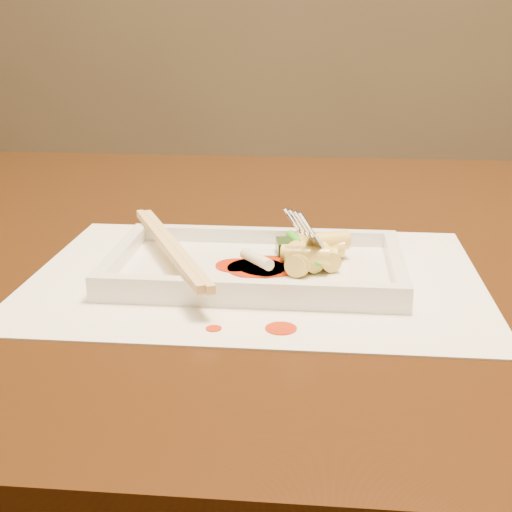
# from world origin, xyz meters

# --- Properties ---
(table) EXTENTS (1.40, 0.90, 0.75)m
(table) POSITION_xyz_m (0.00, 0.00, 0.65)
(table) COLOR black
(table) RESTS_ON ground
(placemat) EXTENTS (0.40, 0.30, 0.00)m
(placemat) POSITION_xyz_m (-0.03, -0.14, 0.75)
(placemat) COLOR white
(placemat) RESTS_ON table
(sauce_splatter_a) EXTENTS (0.02, 0.02, 0.00)m
(sauce_splatter_a) POSITION_xyz_m (0.00, -0.25, 0.75)
(sauce_splatter_a) COLOR red
(sauce_splatter_a) RESTS_ON placemat
(sauce_splatter_b) EXTENTS (0.01, 0.01, 0.00)m
(sauce_splatter_b) POSITION_xyz_m (-0.05, -0.26, 0.75)
(sauce_splatter_b) COLOR red
(sauce_splatter_b) RESTS_ON placemat
(plate_base) EXTENTS (0.26, 0.16, 0.01)m
(plate_base) POSITION_xyz_m (-0.03, -0.14, 0.76)
(plate_base) COLOR white
(plate_base) RESTS_ON placemat
(plate_rim_far) EXTENTS (0.26, 0.01, 0.01)m
(plate_rim_far) POSITION_xyz_m (-0.03, -0.06, 0.77)
(plate_rim_far) COLOR white
(plate_rim_far) RESTS_ON plate_base
(plate_rim_near) EXTENTS (0.26, 0.01, 0.01)m
(plate_rim_near) POSITION_xyz_m (-0.03, -0.21, 0.77)
(plate_rim_near) COLOR white
(plate_rim_near) RESTS_ON plate_base
(plate_rim_left) EXTENTS (0.01, 0.14, 0.01)m
(plate_rim_left) POSITION_xyz_m (-0.15, -0.14, 0.77)
(plate_rim_left) COLOR white
(plate_rim_left) RESTS_ON plate_base
(plate_rim_right) EXTENTS (0.01, 0.14, 0.01)m
(plate_rim_right) POSITION_xyz_m (0.10, -0.14, 0.77)
(plate_rim_right) COLOR white
(plate_rim_right) RESTS_ON plate_base
(veg_piece) EXTENTS (0.04, 0.03, 0.01)m
(veg_piece) POSITION_xyz_m (0.01, -0.10, 0.77)
(veg_piece) COLOR black
(veg_piece) RESTS_ON plate_base
(scallion_white) EXTENTS (0.03, 0.04, 0.01)m
(scallion_white) POSITION_xyz_m (-0.03, -0.15, 0.77)
(scallion_white) COLOR #EAEACC
(scallion_white) RESTS_ON plate_base
(scallion_green) EXTENTS (0.04, 0.08, 0.01)m
(scallion_green) POSITION_xyz_m (0.01, -0.12, 0.77)
(scallion_green) COLOR green
(scallion_green) RESTS_ON plate_base
(chopstick_a) EXTENTS (0.11, 0.22, 0.01)m
(chopstick_a) POSITION_xyz_m (-0.11, -0.14, 0.78)
(chopstick_a) COLOR #E4B772
(chopstick_a) RESTS_ON plate_rim_near
(chopstick_b) EXTENTS (0.11, 0.22, 0.01)m
(chopstick_b) POSITION_xyz_m (-0.10, -0.14, 0.78)
(chopstick_b) COLOR #E4B772
(chopstick_b) RESTS_ON plate_rim_near
(fork) EXTENTS (0.09, 0.10, 0.14)m
(fork) POSITION_xyz_m (0.04, -0.12, 0.83)
(fork) COLOR silver
(fork) RESTS_ON plate_base
(sauce_blob_0) EXTENTS (0.05, 0.05, 0.00)m
(sauce_blob_0) POSITION_xyz_m (-0.03, -0.14, 0.76)
(sauce_blob_0) COLOR red
(sauce_blob_0) RESTS_ON plate_base
(sauce_blob_1) EXTENTS (0.06, 0.06, 0.00)m
(sauce_blob_1) POSITION_xyz_m (-0.02, -0.14, 0.76)
(sauce_blob_1) COLOR red
(sauce_blob_1) RESTS_ON plate_base
(sauce_blob_2) EXTENTS (0.04, 0.04, 0.00)m
(sauce_blob_2) POSITION_xyz_m (-0.05, -0.14, 0.76)
(sauce_blob_2) COLOR red
(sauce_blob_2) RESTS_ON plate_base
(rice_cake_0) EXTENTS (0.03, 0.04, 0.02)m
(rice_cake_0) POSITION_xyz_m (0.03, -0.13, 0.77)
(rice_cake_0) COLOR #F6E572
(rice_cake_0) RESTS_ON plate_base
(rice_cake_1) EXTENTS (0.05, 0.02, 0.02)m
(rice_cake_1) POSITION_xyz_m (0.02, -0.13, 0.77)
(rice_cake_1) COLOR #F6E572
(rice_cake_1) RESTS_ON plate_base
(rice_cake_2) EXTENTS (0.04, 0.02, 0.02)m
(rice_cake_2) POSITION_xyz_m (0.02, -0.15, 0.78)
(rice_cake_2) COLOR #F6E572
(rice_cake_2) RESTS_ON plate_base
(rice_cake_3) EXTENTS (0.03, 0.05, 0.02)m
(rice_cake_3) POSITION_xyz_m (0.02, -0.14, 0.77)
(rice_cake_3) COLOR #F6E572
(rice_cake_3) RESTS_ON plate_base
(rice_cake_4) EXTENTS (0.04, 0.04, 0.02)m
(rice_cake_4) POSITION_xyz_m (0.02, -0.13, 0.77)
(rice_cake_4) COLOR #F6E572
(rice_cake_4) RESTS_ON plate_base
(rice_cake_5) EXTENTS (0.05, 0.03, 0.02)m
(rice_cake_5) POSITION_xyz_m (0.03, -0.11, 0.78)
(rice_cake_5) COLOR #F6E572
(rice_cake_5) RESTS_ON plate_base
(rice_cake_6) EXTENTS (0.03, 0.05, 0.02)m
(rice_cake_6) POSITION_xyz_m (0.02, -0.14, 0.77)
(rice_cake_6) COLOR #F6E572
(rice_cake_6) RESTS_ON plate_base
(rice_cake_7) EXTENTS (0.04, 0.02, 0.02)m
(rice_cake_7) POSITION_xyz_m (0.03, -0.11, 0.77)
(rice_cake_7) COLOR #F6E572
(rice_cake_7) RESTS_ON plate_base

